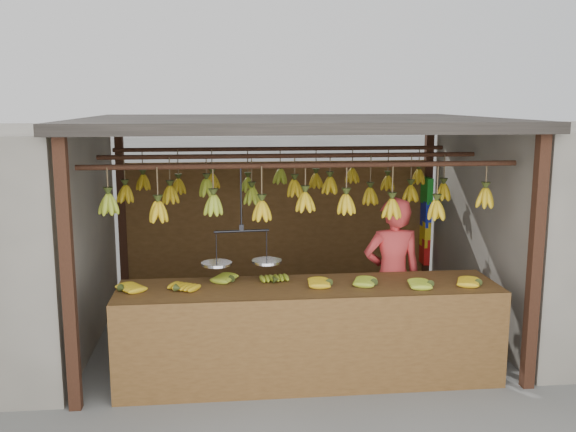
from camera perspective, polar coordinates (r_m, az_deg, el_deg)
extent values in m
plane|color=#5B5B57|center=(7.24, 0.26, -10.61)|extent=(80.00, 80.00, 0.00)
cube|color=black|center=(5.56, -18.97, -5.21)|extent=(0.10, 0.10, 2.30)
cube|color=black|center=(6.07, 21.09, -4.05)|extent=(0.10, 0.10, 2.30)
cube|color=black|center=(8.44, -14.52, 0.19)|extent=(0.10, 0.10, 2.30)
cube|color=black|center=(8.79, 12.24, 0.67)|extent=(0.10, 0.10, 2.30)
cube|color=black|center=(6.77, 0.27, 8.33)|extent=(4.30, 3.30, 0.10)
cylinder|color=black|center=(5.80, 1.36, 4.54)|extent=(4.00, 0.05, 0.05)
cylinder|color=black|center=(6.79, 0.27, 5.37)|extent=(4.00, 0.05, 0.05)
cylinder|color=black|center=(7.78, -0.55, 6.00)|extent=(4.00, 0.05, 0.05)
cube|color=#563819|center=(8.42, -0.86, -1.23)|extent=(4.00, 0.06, 1.80)
cube|color=#563819|center=(5.93, 1.88, -6.58)|extent=(3.50, 0.78, 0.08)
cube|color=#563819|center=(5.70, 2.41, -11.66)|extent=(3.50, 0.04, 0.90)
cube|color=black|center=(5.77, -14.48, -12.14)|extent=(0.07, 0.07, 0.82)
cube|color=black|center=(6.21, 17.85, -10.69)|extent=(0.07, 0.07, 0.82)
cube|color=black|center=(6.40, -13.60, -9.84)|extent=(0.07, 0.07, 0.82)
cube|color=black|center=(6.80, 15.53, -8.73)|extent=(0.07, 0.07, 0.82)
ellipsoid|color=gold|center=(5.88, -14.52, -6.34)|extent=(0.30, 0.29, 0.06)
ellipsoid|color=gold|center=(5.79, -9.74, -6.43)|extent=(0.28, 0.30, 0.06)
ellipsoid|color=#92A523|center=(6.05, -4.92, -5.59)|extent=(0.30, 0.27, 0.06)
ellipsoid|color=#92A523|center=(5.97, -1.06, -5.76)|extent=(0.21, 0.26, 0.06)
ellipsoid|color=gold|center=(5.92, 3.65, -5.92)|extent=(0.25, 0.20, 0.06)
ellipsoid|color=#92A523|center=(5.97, 7.70, -5.85)|extent=(0.29, 0.25, 0.06)
ellipsoid|color=#92A523|center=(6.00, 12.49, -5.92)|extent=(0.26, 0.21, 0.06)
ellipsoid|color=gold|center=(6.16, 16.58, -5.69)|extent=(0.29, 0.26, 0.06)
ellipsoid|color=#92A523|center=(5.86, -15.65, 1.01)|extent=(0.16, 0.16, 0.28)
ellipsoid|color=gold|center=(5.80, -11.45, 0.37)|extent=(0.16, 0.16, 0.28)
ellipsoid|color=#92A523|center=(5.81, -6.64, 0.96)|extent=(0.16, 0.16, 0.28)
ellipsoid|color=gold|center=(5.77, -2.34, 0.46)|extent=(0.16, 0.16, 0.28)
ellipsoid|color=gold|center=(5.88, 1.54, 1.26)|extent=(0.16, 0.16, 0.28)
ellipsoid|color=gold|center=(5.91, 5.19, 1.05)|extent=(0.16, 0.16, 0.28)
ellipsoid|color=gold|center=(6.01, 9.21, 0.65)|extent=(0.16, 0.16, 0.28)
ellipsoid|color=gold|center=(6.14, 13.05, 0.52)|extent=(0.16, 0.16, 0.28)
ellipsoid|color=gold|center=(6.32, 17.11, 1.54)|extent=(0.16, 0.16, 0.28)
ellipsoid|color=gold|center=(6.90, -14.25, 1.91)|extent=(0.16, 0.16, 0.28)
ellipsoid|color=gold|center=(6.76, -10.42, 1.88)|extent=(0.16, 0.16, 0.28)
ellipsoid|color=#92A523|center=(6.81, -7.23, 2.50)|extent=(0.16, 0.16, 0.28)
ellipsoid|color=#92A523|center=(6.84, -3.23, 1.80)|extent=(0.16, 0.16, 0.28)
ellipsoid|color=gold|center=(6.82, 0.59, 2.48)|extent=(0.16, 0.16, 0.28)
ellipsoid|color=gold|center=(6.93, 3.74, 2.73)|extent=(0.16, 0.16, 0.28)
ellipsoid|color=gold|center=(6.95, 7.31, 1.77)|extent=(0.16, 0.16, 0.28)
ellipsoid|color=gold|center=(7.05, 10.83, 1.99)|extent=(0.16, 0.16, 0.28)
ellipsoid|color=gold|center=(7.17, 13.64, 2.09)|extent=(0.16, 0.16, 0.28)
ellipsoid|color=gold|center=(7.83, -12.74, 2.94)|extent=(0.16, 0.16, 0.28)
ellipsoid|color=gold|center=(7.77, -9.70, 2.61)|extent=(0.16, 0.16, 0.28)
ellipsoid|color=gold|center=(7.74, -6.74, 3.10)|extent=(0.16, 0.16, 0.28)
ellipsoid|color=#92A523|center=(7.81, -3.58, 2.80)|extent=(0.16, 0.16, 0.28)
ellipsoid|color=#92A523|center=(7.83, -0.70, 3.55)|extent=(0.16, 0.16, 0.28)
ellipsoid|color=gold|center=(7.89, 2.49, 3.15)|extent=(0.16, 0.16, 0.28)
ellipsoid|color=gold|center=(7.89, 5.73, 3.60)|extent=(0.16, 0.16, 0.28)
ellipsoid|color=gold|center=(8.07, 8.85, 2.92)|extent=(0.16, 0.16, 0.28)
ellipsoid|color=gold|center=(8.15, 11.53, 3.43)|extent=(0.16, 0.16, 0.28)
cylinder|color=black|center=(5.79, -4.19, 1.54)|extent=(0.02, 0.02, 0.59)
cylinder|color=black|center=(5.84, -4.16, -1.34)|extent=(0.50, 0.06, 0.02)
cylinder|color=silver|center=(5.89, -6.36, -4.28)|extent=(0.27, 0.27, 0.02)
cylinder|color=silver|center=(5.94, -1.90, -4.10)|extent=(0.27, 0.27, 0.02)
imported|color=#BF3333|center=(6.60, 9.25, -5.37)|extent=(0.60, 0.40, 1.63)
cube|color=#199926|center=(8.59, 12.23, 2.23)|extent=(0.08, 0.26, 0.34)
cube|color=#1426BF|center=(8.63, 12.16, 0.20)|extent=(0.08, 0.26, 0.34)
cube|color=yellow|center=(8.68, 12.09, -1.53)|extent=(0.08, 0.26, 0.34)
cube|color=red|center=(8.73, 12.03, -3.03)|extent=(0.08, 0.26, 0.34)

